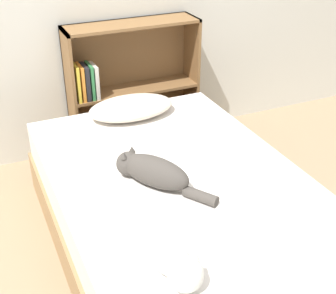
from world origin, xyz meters
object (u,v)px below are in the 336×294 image
(bed, at_px, (179,215))
(cat_dark, at_px, (152,171))
(pillow, at_px, (131,108))
(cat_light, at_px, (165,253))
(bookshelf, at_px, (128,86))

(bed, relative_size, cat_dark, 3.83)
(bed, xyz_separation_m, pillow, (0.02, 0.77, 0.30))
(cat_light, distance_m, cat_dark, 0.58)
(pillow, height_order, bookshelf, bookshelf)
(pillow, relative_size, cat_light, 0.96)
(cat_light, relative_size, cat_dark, 1.14)
(cat_light, bearing_deg, pillow, 154.26)
(cat_dark, xyz_separation_m, bookshelf, (0.31, 1.23, -0.06))
(pillow, xyz_separation_m, cat_light, (-0.35, -1.32, 0.01))
(bed, xyz_separation_m, bookshelf, (0.16, 1.23, 0.26))
(bed, relative_size, pillow, 3.50)
(cat_light, height_order, bookshelf, bookshelf)
(cat_dark, bearing_deg, cat_light, 129.17)
(cat_dark, distance_m, bookshelf, 1.27)
(bed, bearing_deg, cat_light, -120.60)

